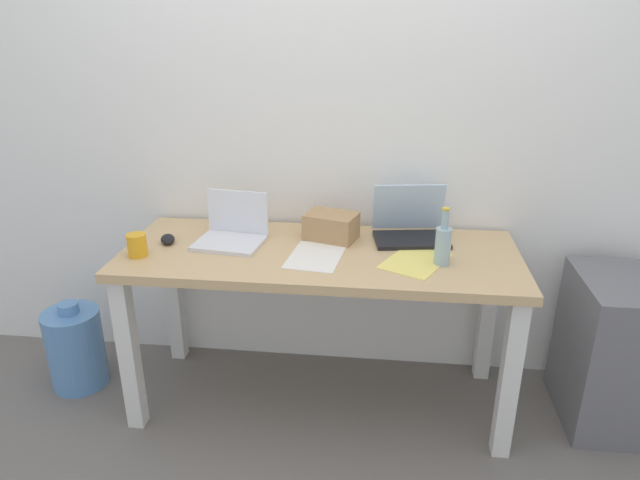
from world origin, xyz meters
name	(u,v)px	position (x,y,z in m)	size (l,w,h in m)	color
ground_plane	(320,397)	(0.00, 0.00, 0.00)	(8.00, 8.00, 0.00)	slate
back_wall	(330,107)	(0.00, 0.39, 1.30)	(5.20, 0.08, 2.60)	white
desk	(320,274)	(0.00, 0.00, 0.65)	(1.68, 0.66, 0.76)	tan
laptop_left	(232,233)	(-0.40, 0.06, 0.80)	(0.31, 0.27, 0.21)	silver
laptop_right	(410,227)	(0.38, 0.19, 0.81)	(0.35, 0.27, 0.24)	black
beer_bottle	(443,244)	(0.50, -0.08, 0.84)	(0.06, 0.06, 0.24)	#99B7C1
computer_mouse	(168,239)	(-0.68, 0.02, 0.77)	(0.06, 0.10, 0.03)	black
cardboard_box	(331,226)	(0.03, 0.15, 0.82)	(0.22, 0.15, 0.12)	tan
coffee_mug	(137,245)	(-0.75, -0.14, 0.80)	(0.08, 0.08, 0.10)	gold
paper_sheet_center	(316,256)	(-0.01, -0.06, 0.76)	(0.21, 0.30, 0.00)	white
paper_sheet_front_right	(416,261)	(0.40, -0.06, 0.76)	(0.21, 0.30, 0.00)	#F4E06B
water_cooler_jug	(76,348)	(-1.18, -0.02, 0.20)	(0.27, 0.27, 0.44)	#598CC6
filing_cabinet	(617,352)	(1.29, 0.02, 0.34)	(0.40, 0.48, 0.68)	slate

